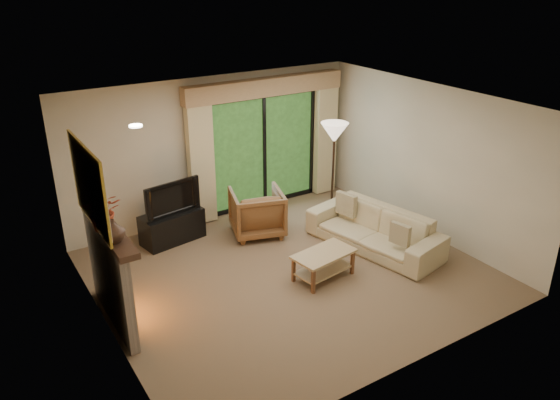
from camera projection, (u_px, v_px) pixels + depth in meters
floor at (290, 272)px, 8.36m from camera, size 5.50×5.50×0.00m
ceiling at (292, 105)px, 7.32m from camera, size 5.50×5.50×0.00m
wall_back at (215, 149)px, 9.78m from camera, size 5.00×0.00×5.00m
wall_front at (418, 270)px, 5.90m from camera, size 5.00×0.00×5.00m
wall_left at (99, 242)px, 6.49m from camera, size 0.00×5.00×5.00m
wall_right at (427, 160)px, 9.19m from camera, size 0.00×5.00×5.00m
fireplace at (110, 276)px, 6.95m from camera, size 0.24×1.70×1.37m
mirror at (89, 186)px, 6.40m from camera, size 0.07×1.45×1.02m
sliding_door at (264, 151)px, 10.31m from camera, size 2.26×0.10×2.16m
curtain_left at (201, 160)px, 9.52m from camera, size 0.45×0.18×2.35m
curtain_right at (325, 136)px, 10.85m from camera, size 0.45×0.18×2.35m
cornice at (266, 87)px, 9.75m from camera, size 3.20×0.24×0.32m
media_console at (172, 227)px, 9.22m from camera, size 1.11×0.63×0.52m
tv at (170, 197)px, 9.00m from camera, size 1.01×0.29×0.58m
armchair at (257, 212)px, 9.42m from camera, size 1.08×1.10×0.81m
sofa at (374, 229)px, 8.96m from camera, size 1.34×2.41×0.66m
pillow_near at (400, 234)px, 8.33m from camera, size 0.16×0.35×0.34m
pillow_far at (346, 204)px, 9.34m from camera, size 0.18×0.40×0.39m
coffee_table at (323, 265)px, 8.14m from camera, size 1.00×0.64×0.42m
floor_lamp at (333, 172)px, 9.78m from camera, size 0.59×0.59×1.82m
vase at (113, 230)px, 6.31m from camera, size 0.30×0.30×0.28m
branches at (103, 211)px, 6.55m from camera, size 0.55×0.51×0.49m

